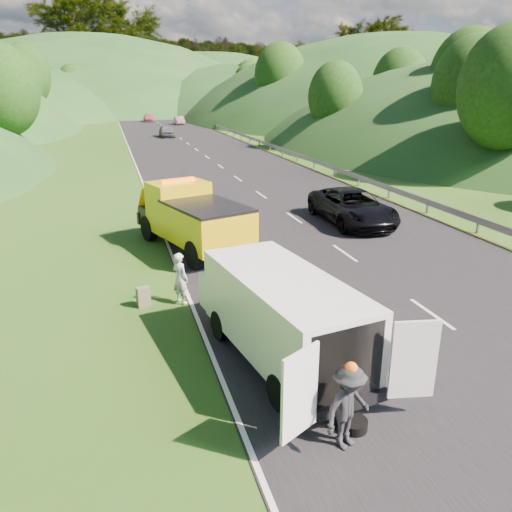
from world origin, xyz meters
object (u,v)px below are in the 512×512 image
object	(u,v)px
passing_suv	(351,223)
worker	(346,446)
tow_truck	(192,217)
white_van	(280,312)
child	(279,324)
suitcase	(143,297)
woman	(181,303)
spare_tire	(353,429)

from	to	relation	value
passing_suv	worker	bearing A→B (deg)	-116.06
tow_truck	white_van	bearing A→B (deg)	-104.19
child	passing_suv	world-z (taller)	passing_suv
white_van	passing_suv	world-z (taller)	white_van
child	suitcase	size ratio (longest dim) A/B	1.38
passing_suv	white_van	bearing A→B (deg)	-123.21
tow_truck	passing_suv	bearing A→B (deg)	-5.53
woman	tow_truck	bearing A→B (deg)	-47.22
white_van	suitcase	bearing A→B (deg)	116.67
white_van	woman	size ratio (longest dim) A/B	4.13
white_van	passing_suv	xyz separation A→B (m)	(7.70, 11.44, -1.31)
white_van	worker	distance (m)	3.66
worker	child	bearing A→B (deg)	62.10
woman	spare_tire	bearing A→B (deg)	164.93
tow_truck	suitcase	world-z (taller)	tow_truck
tow_truck	white_van	distance (m)	9.65
child	passing_suv	xyz separation A→B (m)	(7.08, 9.56, 0.00)
tow_truck	passing_suv	distance (m)	8.62
suitcase	passing_suv	size ratio (longest dim) A/B	0.11
child	passing_suv	bearing A→B (deg)	105.53
woman	child	xyz separation A→B (m)	(2.52, -2.27, 0.00)
worker	spare_tire	size ratio (longest dim) A/B	2.97
worker	suitcase	bearing A→B (deg)	89.81
child	spare_tire	world-z (taller)	child
suitcase	spare_tire	world-z (taller)	suitcase
white_van	suitcase	distance (m)	5.29
tow_truck	suitcase	bearing A→B (deg)	-132.11
white_van	child	bearing A→B (deg)	62.37
tow_truck	passing_suv	xyz separation A→B (m)	(8.32, 1.81, -1.37)
suitcase	woman	bearing A→B (deg)	-2.64
tow_truck	spare_tire	world-z (taller)	tow_truck
woman	suitcase	bearing A→B (deg)	53.32
white_van	spare_tire	size ratio (longest dim) A/B	11.78
child	white_van	bearing A→B (deg)	-56.22
spare_tire	worker	bearing A→B (deg)	-131.32
woman	worker	xyz separation A→B (m)	(2.10, -7.56, 0.00)
tow_truck	suitcase	distance (m)	6.04
tow_truck	worker	world-z (taller)	tow_truck
tow_truck	woman	xyz separation A→B (m)	(-1.28, -5.48, -1.37)
woman	passing_suv	distance (m)	12.05
child	worker	bearing A→B (deg)	-42.48
child	spare_tire	xyz separation A→B (m)	(-0.06, -4.88, 0.00)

